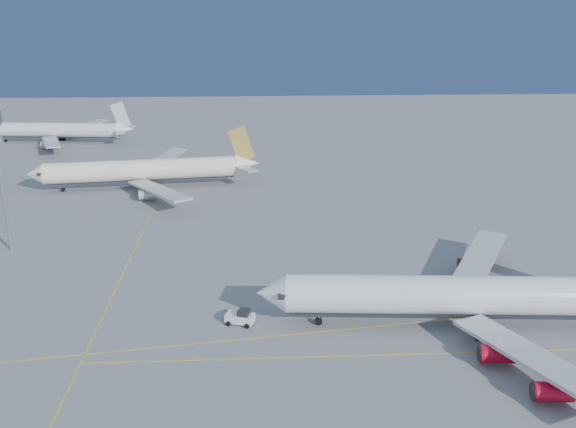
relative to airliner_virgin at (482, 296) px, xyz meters
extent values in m
plane|color=slate|center=(-20.78, 6.08, -5.27)|extent=(500.00, 500.00, 0.00)
cube|color=#DEBD0C|center=(-15.78, -7.92, -5.26)|extent=(90.00, 0.18, 0.02)
cube|color=#DEBD0C|center=(-20.78, 0.08, -5.26)|extent=(118.86, 16.88, 0.02)
cube|color=#DEBD0C|center=(-60.78, 36.08, -5.26)|extent=(0.18, 140.00, 0.02)
cylinder|color=white|center=(-1.54, 0.11, 0.18)|extent=(58.89, 10.36, 6.07)
cone|color=white|center=(-33.06, 2.44, 0.18)|extent=(5.14, 6.40, 6.07)
cube|color=black|center=(-31.07, 2.29, 0.80)|extent=(2.09, 5.87, 0.73)
cube|color=#B7B7BC|center=(2.51, -17.22, -1.49)|extent=(16.27, 30.18, 0.58)
cube|color=#B7B7BC|center=(5.00, 16.67, -1.49)|extent=(19.93, 28.94, 0.58)
cylinder|color=gray|center=(-25.50, 1.88, -3.49)|extent=(0.25, 0.25, 2.41)
cylinder|color=black|center=(-25.50, 1.88, -4.69)|extent=(1.20, 0.82, 1.15)
cylinder|color=gray|center=(-0.81, -4.24, -3.49)|extent=(0.33, 0.33, 2.41)
cylinder|color=black|center=(-0.81, -4.24, -4.69)|extent=(1.22, 1.02, 1.15)
cylinder|color=gray|center=(-0.18, 4.32, -3.49)|extent=(0.33, 0.33, 2.41)
cylinder|color=black|center=(-0.18, 4.32, -4.69)|extent=(1.22, 1.02, 1.15)
cylinder|color=red|center=(-1.32, -11.47, -3.46)|extent=(5.20, 2.98, 2.62)
cylinder|color=red|center=(2.44, -20.87, -3.46)|extent=(5.20, 2.98, 2.62)
cylinder|color=red|center=(0.38, 11.53, -3.46)|extent=(5.20, 2.98, 2.62)
cylinder|color=red|center=(5.48, 20.29, -3.46)|extent=(5.20, 2.98, 2.62)
cylinder|color=#F1E6CD|center=(-66.57, 82.47, -0.17)|extent=(51.71, 11.89, 5.64)
cone|color=#F1E6CD|center=(-94.24, 79.05, -0.17)|extent=(5.11, 6.14, 5.64)
cone|color=#F1E6CD|center=(-37.63, 86.04, 0.42)|extent=(7.52, 6.16, 5.35)
cube|color=black|center=(-92.38, 79.28, 0.42)|extent=(2.23, 5.51, 0.69)
cube|color=#B7B7BC|center=(-59.93, 67.64, -1.72)|extent=(19.36, 25.98, 0.54)
cube|color=#B7B7BC|center=(-63.74, 98.47, -1.72)|extent=(13.81, 27.83, 0.54)
cube|color=#A57C3D|center=(-39.10, 85.86, 5.93)|extent=(7.60, 1.37, 10.46)
cylinder|color=gray|center=(-87.49, 79.89, -3.58)|extent=(0.24, 0.24, 2.27)
cylinder|color=black|center=(-87.49, 79.89, -4.72)|extent=(1.16, 0.82, 1.09)
cylinder|color=gray|center=(-65.10, 78.61, -3.58)|extent=(0.32, 0.32, 2.27)
cylinder|color=black|center=(-65.10, 78.61, -4.72)|extent=(1.19, 1.02, 1.09)
cylinder|color=gray|center=(-66.08, 86.56, -3.58)|extent=(0.32, 0.32, 2.27)
cylinder|color=black|center=(-66.08, 86.56, -4.72)|extent=(1.19, 1.02, 1.09)
cylinder|color=#B7B7BC|center=(-63.08, 70.04, -3.58)|extent=(5.01, 3.03, 2.47)
cylinder|color=#B7B7BC|center=(-66.21, 95.37, -3.58)|extent=(5.01, 3.03, 2.47)
cylinder|color=white|center=(-107.58, 143.23, -0.62)|extent=(45.84, 9.70, 5.10)
cone|color=white|center=(-81.75, 140.60, -0.07)|extent=(6.84, 5.47, 4.85)
cube|color=#B7B7BC|center=(-104.83, 129.05, -2.02)|extent=(12.89, 24.71, 0.50)
cube|color=#B7B7BC|center=(-102.03, 156.57, -2.02)|extent=(16.96, 23.38, 0.50)
cube|color=silver|center=(-83.11, 140.74, 4.99)|extent=(7.01, 1.12, 9.64)
cylinder|color=gray|center=(-126.17, 145.13, -3.72)|extent=(0.22, 0.22, 2.10)
cylinder|color=black|center=(-126.17, 145.13, -4.76)|extent=(1.06, 0.74, 1.00)
cylinder|color=gray|center=(-107.05, 139.51, -3.72)|extent=(0.29, 0.29, 2.10)
cylinder|color=black|center=(-107.05, 139.51, -4.76)|extent=(1.08, 0.92, 1.00)
cylinder|color=gray|center=(-106.31, 146.77, -3.72)|extent=(0.29, 0.29, 2.10)
cylinder|color=black|center=(-106.31, 146.77, -4.76)|extent=(1.08, 0.92, 1.00)
cylinder|color=#B7B7BC|center=(-107.14, 131.76, -3.73)|extent=(4.58, 2.71, 2.28)
cylinder|color=#B7B7BC|center=(-104.83, 154.38, -3.73)|extent=(4.58, 2.71, 2.28)
cube|color=white|center=(-38.10, 2.78, -4.25)|extent=(4.97, 3.55, 1.35)
cube|color=black|center=(-37.46, 2.57, -3.24)|extent=(2.31, 2.38, 1.01)
cylinder|color=black|center=(-39.96, 2.16, -4.87)|extent=(0.87, 0.62, 0.79)
cylinder|color=black|center=(-39.22, 4.40, -4.87)|extent=(0.87, 0.62, 0.79)
cylinder|color=black|center=(-36.98, 1.17, -4.87)|extent=(0.87, 0.62, 0.79)
cylinder|color=black|center=(-36.23, 3.40, -4.87)|extent=(0.87, 0.62, 0.79)
cylinder|color=gray|center=(-86.31, 37.21, 6.37)|extent=(0.65, 0.65, 23.27)
camera|label=1|loc=(-35.12, -89.63, 44.42)|focal=40.00mm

